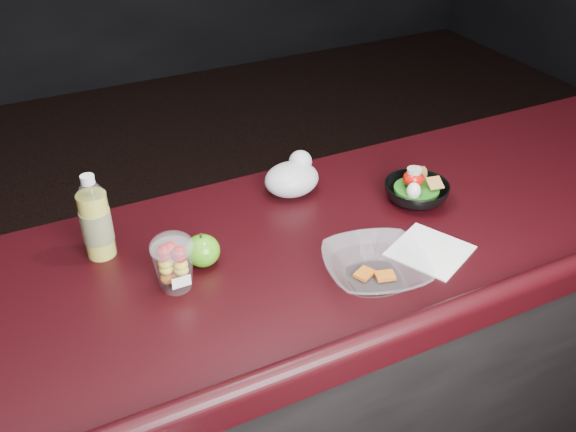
{
  "coord_description": "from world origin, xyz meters",
  "views": [
    {
      "loc": [
        -0.53,
        -0.77,
        1.91
      ],
      "look_at": [
        0.0,
        0.32,
        1.1
      ],
      "focal_mm": 40.0,
      "sensor_mm": 36.0,
      "label": 1
    }
  ],
  "objects_px": {
    "fruit_cup": "(174,261)",
    "takeout_bowl": "(375,268)",
    "snack_bowl": "(416,191)",
    "lemonade_bottle": "(96,223)",
    "green_apple": "(202,251)"
  },
  "relations": [
    {
      "from": "snack_bowl",
      "to": "takeout_bowl",
      "type": "xyz_separation_m",
      "value": [
        -0.26,
        -0.22,
        -0.0
      ]
    },
    {
      "from": "fruit_cup",
      "to": "snack_bowl",
      "type": "relative_size",
      "value": 0.74
    },
    {
      "from": "lemonade_bottle",
      "to": "green_apple",
      "type": "height_order",
      "value": "lemonade_bottle"
    },
    {
      "from": "lemonade_bottle",
      "to": "fruit_cup",
      "type": "distance_m",
      "value": 0.22
    },
    {
      "from": "green_apple",
      "to": "takeout_bowl",
      "type": "xyz_separation_m",
      "value": [
        0.32,
        -0.21,
        -0.01
      ]
    },
    {
      "from": "snack_bowl",
      "to": "takeout_bowl",
      "type": "bearing_deg",
      "value": -140.18
    },
    {
      "from": "fruit_cup",
      "to": "takeout_bowl",
      "type": "height_order",
      "value": "fruit_cup"
    },
    {
      "from": "snack_bowl",
      "to": "lemonade_bottle",
      "type": "bearing_deg",
      "value": 170.34
    },
    {
      "from": "lemonade_bottle",
      "to": "takeout_bowl",
      "type": "relative_size",
      "value": 0.76
    },
    {
      "from": "lemonade_bottle",
      "to": "snack_bowl",
      "type": "height_order",
      "value": "lemonade_bottle"
    },
    {
      "from": "fruit_cup",
      "to": "takeout_bowl",
      "type": "bearing_deg",
      "value": -22.54
    },
    {
      "from": "lemonade_bottle",
      "to": "green_apple",
      "type": "relative_size",
      "value": 2.54
    },
    {
      "from": "lemonade_bottle",
      "to": "green_apple",
      "type": "bearing_deg",
      "value": -34.99
    },
    {
      "from": "lemonade_bottle",
      "to": "takeout_bowl",
      "type": "height_order",
      "value": "lemonade_bottle"
    },
    {
      "from": "lemonade_bottle",
      "to": "fruit_cup",
      "type": "bearing_deg",
      "value": -57.86
    }
  ]
}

